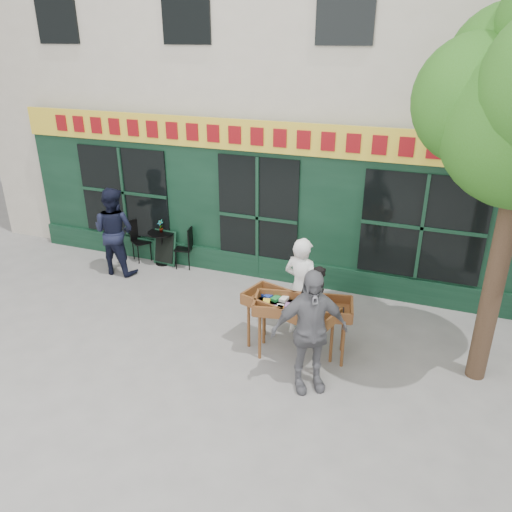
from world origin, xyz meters
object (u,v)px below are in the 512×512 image
at_px(bistro_table, 162,241).
at_px(dog, 312,288).
at_px(book_cart_center, 290,310).
at_px(man_left, 114,231).
at_px(man_right, 309,331).
at_px(book_cart_right, 303,310).
at_px(woman, 301,288).

bearing_deg(bistro_table, dog, -30.80).
relative_size(book_cart_center, man_left, 0.85).
bearing_deg(book_cart_center, man_right, -37.88).
distance_m(book_cart_center, dog, 0.59).
bearing_deg(book_cart_right, man_right, -79.50).
height_order(dog, man_left, man_left).
height_order(man_right, man_left, man_left).
xyz_separation_m(dog, man_left, (-4.76, 1.70, -0.34)).
bearing_deg(man_right, dog, 71.49).
height_order(woman, man_right, man_right).
bearing_deg(man_left, man_right, 154.37).
relative_size(book_cart_right, man_right, 0.84).
relative_size(woman, man_right, 0.94).
height_order(book_cart_right, bistro_table, book_cart_right).
xyz_separation_m(dog, book_cart_right, (-0.16, 0.11, -0.47)).
bearing_deg(dog, book_cart_center, -171.74).
relative_size(dog, man_left, 0.31).
distance_m(dog, man_left, 5.07).
bearing_deg(man_right, book_cart_right, 80.50).
bearing_deg(man_left, bistro_table, -134.25).
distance_m(dog, book_cart_right, 0.51).
xyz_separation_m(woman, book_cart_right, (0.19, -0.59, -0.07)).
xyz_separation_m(man_right, bistro_table, (-4.21, 3.06, -0.41)).
xyz_separation_m(book_cart_center, man_right, (0.49, -0.69, 0.13)).
height_order(woman, book_cart_right, woman).
bearing_deg(man_left, book_cart_right, 160.83).
height_order(dog, book_cart_right, dog).
bearing_deg(dog, book_cart_right, 160.53).
height_order(book_cart_center, book_cart_right, same).
xyz_separation_m(book_cart_right, bistro_table, (-3.91, 2.31, -0.28)).
height_order(dog, woman, woman).
xyz_separation_m(book_cart_center, book_cart_right, (0.19, 0.06, 0.00)).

